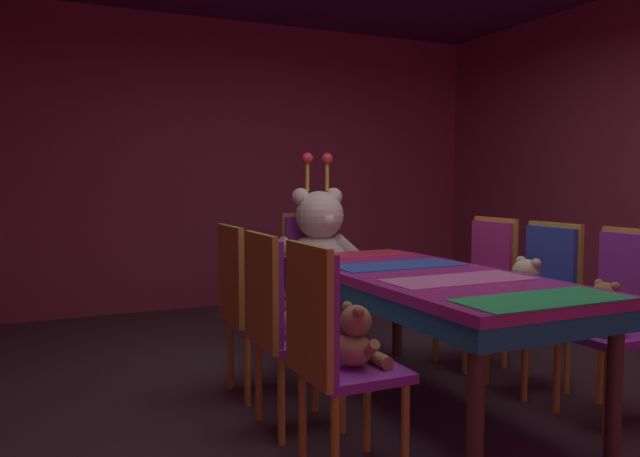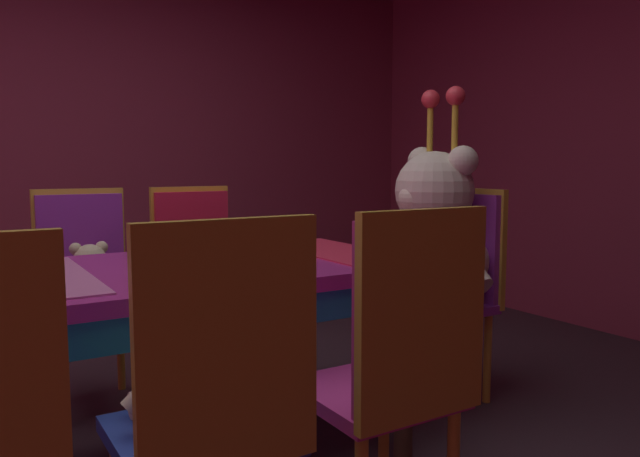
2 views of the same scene
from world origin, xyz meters
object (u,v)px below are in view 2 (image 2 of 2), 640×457
Objects in this scene: chair_left_1 at (84,273)px; chair_right_1 at (217,389)px; chair_left_2 at (196,264)px; teddy_left_2 at (207,268)px; teddy_right_1 at (194,369)px; teddy_left_1 at (91,281)px; king_teddy_bear at (432,236)px; banquet_table at (127,296)px; chair_right_2 at (403,351)px; throne_chair at (459,271)px.

chair_left_1 and chair_right_1 have the same top height.
chair_left_2 is 2.92× the size of teddy_left_2.
teddy_right_1 is (-0.15, 0.00, 0.00)m from chair_right_1.
teddy_left_1 is 1.54m from king_teddy_bear.
banquet_table is at bearing -1.20° from teddy_right_1.
chair_right_1 is (1.54, -0.57, 0.00)m from teddy_left_2.
chair_left_2 is 1.69m from chair_right_2.
throne_chair is (0.85, 0.98, 0.00)m from chair_left_2.
teddy_right_1 is 0.55m from chair_right_2.
banquet_table is 5.83× the size of teddy_right_1.
king_teddy_bear reaches higher than teddy_left_1.
teddy_right_1 is at bearing -1.20° from banquet_table.
chair_left_1 is at bearing -180.00° from teddy_left_1.
teddy_left_1 is at bearing -75.98° from chair_left_2.
teddy_left_2 is 1.09m from king_teddy_bear.
chair_right_2 is at bearing -90.29° from chair_right_1.
throne_chair is 1.01× the size of king_teddy_bear.
king_teddy_bear is (0.72, 1.35, 0.19)m from teddy_left_1.
teddy_left_1 is 0.55m from chair_left_2.
king_teddy_bear reaches higher than banquet_table.
teddy_left_1 is 1.55m from chair_right_1.
teddy_left_2 is at bearing 0.00° from chair_left_2.
chair_right_2 is (1.55, 0.50, 0.01)m from teddy_left_1.
chair_right_2 is at bearing -1.57° from teddy_left_2.
chair_left_1 reaches higher than teddy_right_1.
chair_left_1 is at bearing -1.19° from chair_right_1.
teddy_right_1 is at bearing -1.44° from teddy_left_1.
chair_left_1 and throne_chair have the same top height.
banquet_table is 0.90m from teddy_left_2.
chair_left_1 is 3.14× the size of teddy_left_1.
teddy_left_2 is 1.64m from chair_right_1.
chair_left_1 is 1.00× the size of chair_right_1.
throne_chair is (0.00, 1.54, -0.06)m from banquet_table.
chair_right_1 is 1.00× the size of chair_right_2.
chair_left_2 and throne_chair have the same top height.
chair_right_1 is 1.01× the size of king_teddy_bear.
chair_left_1 is 0.56m from teddy_left_2.
chair_right_1 and chair_right_2 have the same top height.
teddy_right_1 is at bearing 0.00° from chair_right_1.
king_teddy_bear is at bearing 90.00° from banquet_table.
teddy_right_1 is at bearing -1.31° from chair_left_1.
chair_left_2 is 1.30m from throne_chair.
teddy_left_1 is at bearing -25.22° from throne_chair.
teddy_right_1 is 0.35× the size of chair_right_2.
chair_left_1 is at bearing 178.61° from banquet_table.
banquet_table is at bearing -38.40° from teddy_left_2.
chair_right_2 is (1.69, -0.04, 0.00)m from chair_left_2.
chair_left_2 is (-0.85, 0.56, -0.06)m from banquet_table.
chair_right_1 is 1.77m from throne_chair.
king_teddy_bear is (-0.69, 1.38, 0.17)m from teddy_right_1.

